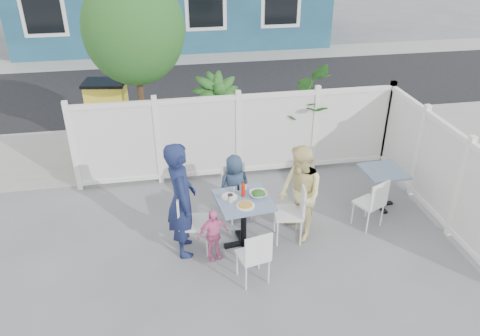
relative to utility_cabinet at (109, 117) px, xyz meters
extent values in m
plane|color=slate|center=(2.31, -4.00, -0.70)|extent=(80.00, 80.00, 0.00)
cube|color=gray|center=(2.31, -0.20, -0.70)|extent=(24.00, 2.60, 0.01)
cube|color=black|center=(2.31, 3.50, -0.70)|extent=(24.00, 5.00, 0.01)
cube|color=gray|center=(2.31, 6.60, -0.70)|extent=(24.00, 1.60, 0.01)
cube|color=black|center=(-0.69, 7.02, 0.90)|extent=(1.20, 0.04, 1.40)
cube|color=black|center=(3.31, 7.02, 0.90)|extent=(1.20, 0.04, 1.40)
cube|color=white|center=(2.41, -1.60, 0.12)|extent=(5.80, 0.04, 1.40)
cube|color=white|center=(2.41, -1.60, 0.86)|extent=(5.86, 0.08, 0.08)
cube|color=white|center=(2.41, -1.60, -0.64)|extent=(5.86, 0.08, 0.12)
cube|color=white|center=(5.31, -3.40, 0.12)|extent=(0.04, 3.60, 1.40)
cube|color=white|center=(5.31, -3.40, 0.86)|extent=(0.08, 3.66, 0.08)
cube|color=white|center=(5.31, -3.40, -0.64)|extent=(0.08, 3.66, 0.12)
cylinder|color=#382316|center=(0.71, -0.70, 0.50)|extent=(0.12, 0.12, 2.40)
ellipsoid|color=#1F551D|center=(0.71, -0.70, 1.90)|extent=(1.80, 1.62, 1.98)
cube|color=yellow|center=(0.00, 0.00, 0.00)|extent=(0.83, 0.65, 1.40)
imported|color=#1F551D|center=(2.09, -0.90, 0.17)|extent=(1.16, 1.16, 1.74)
imported|color=#1F551D|center=(3.61, -1.00, 0.18)|extent=(1.81, 1.94, 1.77)
cube|color=slate|center=(2.12, -3.69, 0.09)|extent=(0.86, 0.86, 0.04)
cylinder|color=black|center=(2.12, -3.69, -0.31)|extent=(0.09, 0.09, 0.74)
cube|color=black|center=(2.12, -3.69, -0.68)|extent=(0.61, 0.16, 0.04)
cube|color=black|center=(2.12, -3.69, -0.68)|extent=(0.16, 0.61, 0.04)
cube|color=slate|center=(4.58, -3.06, -0.03)|extent=(0.69, 0.69, 0.04)
cylinder|color=black|center=(4.58, -3.06, -0.36)|extent=(0.07, 0.07, 0.64)
cube|color=black|center=(4.58, -3.06, -0.68)|extent=(0.52, 0.11, 0.04)
cube|color=black|center=(4.58, -3.06, -0.68)|extent=(0.11, 0.52, 0.04)
cube|color=white|center=(1.41, -3.67, -0.23)|extent=(0.48, 0.50, 0.04)
cube|color=white|center=(1.21, -3.64, 0.03)|extent=(0.10, 0.44, 0.47)
cylinder|color=white|center=(1.62, -3.51, -0.47)|extent=(0.03, 0.03, 0.47)
cylinder|color=white|center=(1.56, -3.88, -0.47)|extent=(0.03, 0.03, 0.47)
cylinder|color=white|center=(1.26, -3.45, -0.47)|extent=(0.03, 0.03, 0.47)
cylinder|color=white|center=(1.21, -3.83, -0.47)|extent=(0.03, 0.03, 0.47)
cube|color=white|center=(2.81, -3.66, -0.24)|extent=(0.46, 0.48, 0.04)
cube|color=white|center=(3.00, -3.69, 0.02)|extent=(0.09, 0.43, 0.46)
cylinder|color=white|center=(2.61, -3.83, -0.47)|extent=(0.02, 0.02, 0.46)
cylinder|color=white|center=(2.66, -3.46, -0.47)|extent=(0.02, 0.02, 0.46)
cylinder|color=white|center=(2.96, -3.87, -0.47)|extent=(0.02, 0.02, 0.46)
cylinder|color=white|center=(3.00, -3.50, -0.47)|extent=(0.02, 0.02, 0.46)
cube|color=white|center=(2.16, -2.97, -0.27)|extent=(0.49, 0.47, 0.04)
cube|color=white|center=(2.11, -2.79, -0.03)|extent=(0.40, 0.13, 0.43)
cylinder|color=white|center=(2.37, -3.08, -0.49)|extent=(0.02, 0.02, 0.43)
cylinder|color=white|center=(2.03, -3.17, -0.49)|extent=(0.02, 0.02, 0.43)
cylinder|color=white|center=(2.29, -2.77, -0.49)|extent=(0.02, 0.02, 0.43)
cylinder|color=white|center=(1.95, -2.85, -0.49)|extent=(0.02, 0.02, 0.43)
cube|color=white|center=(2.11, -4.46, -0.29)|extent=(0.45, 0.44, 0.04)
cube|color=white|center=(2.15, -4.63, -0.06)|extent=(0.38, 0.11, 0.41)
cylinder|color=white|center=(1.91, -4.35, -0.50)|extent=(0.02, 0.02, 0.41)
cylinder|color=white|center=(2.24, -4.28, -0.50)|extent=(0.02, 0.02, 0.41)
cylinder|color=white|center=(1.98, -4.65, -0.50)|extent=(0.02, 0.02, 0.41)
cylinder|color=white|center=(2.30, -4.58, -0.50)|extent=(0.02, 0.02, 0.41)
cube|color=white|center=(4.15, -3.54, -0.29)|extent=(0.50, 0.49, 0.04)
cube|color=white|center=(4.22, -3.70, -0.06)|extent=(0.36, 0.19, 0.41)
cylinder|color=white|center=(3.93, -3.47, -0.50)|extent=(0.02, 0.02, 0.41)
cylinder|color=white|center=(4.23, -3.33, -0.50)|extent=(0.02, 0.02, 0.41)
cylinder|color=white|center=(4.06, -3.75, -0.50)|extent=(0.02, 0.02, 0.41)
cylinder|color=white|center=(4.36, -3.62, -0.50)|extent=(0.02, 0.02, 0.41)
imported|color=#18214A|center=(1.24, -3.66, 0.17)|extent=(0.45, 0.66, 1.75)
imported|color=#F6D94D|center=(2.98, -3.62, 0.05)|extent=(0.71, 0.83, 1.50)
imported|color=navy|center=(2.13, -2.86, -0.17)|extent=(0.58, 0.43, 1.07)
imported|color=pink|center=(1.64, -3.92, -0.29)|extent=(0.52, 0.34, 0.82)
cylinder|color=white|center=(2.11, -3.88, 0.12)|extent=(0.26, 0.26, 0.02)
cylinder|color=white|center=(1.93, -3.61, 0.11)|extent=(0.23, 0.23, 0.02)
imported|color=white|center=(2.35, -3.65, 0.14)|extent=(0.25, 0.25, 0.06)
cylinder|color=beige|center=(1.92, -3.74, 0.16)|extent=(0.07, 0.07, 0.11)
cylinder|color=beige|center=(2.18, -3.45, 0.17)|extent=(0.08, 0.08, 0.12)
cylinder|color=red|center=(2.13, -3.61, 0.20)|extent=(0.06, 0.06, 0.18)
cylinder|color=white|center=(2.02, -3.47, 0.14)|extent=(0.03, 0.03, 0.07)
cylinder|color=black|center=(2.09, -3.44, 0.15)|extent=(0.03, 0.03, 0.08)
camera|label=1|loc=(1.09, -9.22, 3.73)|focal=35.00mm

